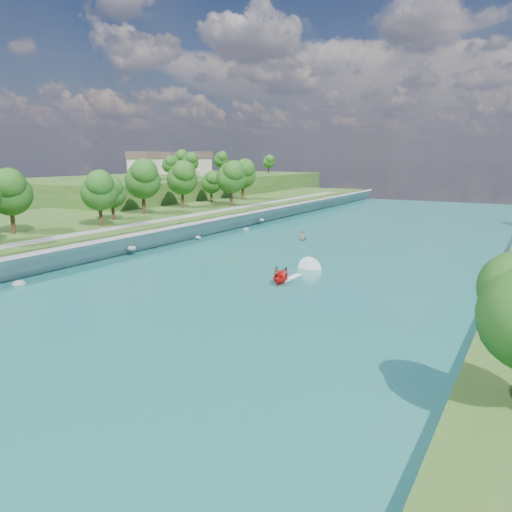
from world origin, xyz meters
The scene contains 11 objects.
ground centered at (0.00, 0.00, 0.00)m, with size 260.00×260.00×0.00m, color #2D5119.
river_water centered at (0.00, 20.00, 0.05)m, with size 55.00×240.00×0.10m, color #1B6961.
berm_west centered at (-50.00, 20.00, 1.75)m, with size 45.00×240.00×3.50m, color #2D5119.
ridge_west centered at (-82.50, 95.00, 4.50)m, with size 60.00×120.00×9.00m, color #2D5119.
riprap_bank centered at (-25.82, 18.56, 1.78)m, with size 4.36×236.00×4.13m.
riverside_path centered at (-32.50, 20.00, 3.55)m, with size 3.00×200.00×0.10m, color gray.
ridge_houses centered at (-88.67, 100.00, 13.31)m, with size 29.50×29.50×8.40m.
trees_west centered at (-41.29, 11.62, 9.70)m, with size 17.29×148.47×13.67m.
trees_ridge centered at (-72.41, 101.34, 13.67)m, with size 19.83×65.93×10.42m.
motorboat centered at (3.65, 11.14, 0.76)m, with size 3.60×18.90×2.12m.
raft centered at (-7.95, 41.24, 0.47)m, with size 3.02×3.45×1.64m.
Camera 1 is at (31.24, -44.68, 15.73)m, focal length 35.00 mm.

